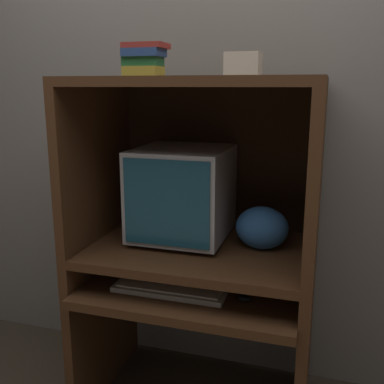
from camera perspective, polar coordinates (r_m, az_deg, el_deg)
wall_back at (r=2.15m, az=3.71°, el=10.34°), size 6.00×0.06×2.60m
desk_base at (r=2.02m, az=0.42°, el=-16.87°), size 0.96×0.68×0.61m
desk_monitor_shelf at (r=1.91m, az=0.80°, el=-7.75°), size 0.96×0.64×0.14m
hutch_upper at (r=1.83m, az=1.16°, el=6.86°), size 0.96×0.64×0.69m
crt_monitor at (r=1.93m, az=-1.20°, el=-0.07°), size 0.39×0.42×0.40m
keyboard at (r=1.84m, az=-2.73°, el=-12.07°), size 0.45×0.16×0.03m
mouse at (r=1.77m, az=6.68°, el=-13.25°), size 0.06×0.04×0.03m
snack_bag at (r=1.87m, az=8.87°, el=-4.52°), size 0.22×0.16×0.18m
book_stack at (r=1.80m, az=-6.11°, el=16.42°), size 0.16×0.13×0.13m
storage_box at (r=1.79m, az=6.52°, el=15.77°), size 0.13×0.11×0.09m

